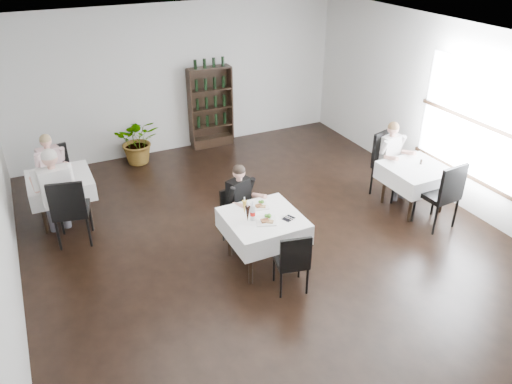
# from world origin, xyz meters

# --- Properties ---
(room_shell) EXTENTS (9.00, 9.00, 9.00)m
(room_shell) POSITION_xyz_m (0.00, 0.00, 1.50)
(room_shell) COLOR black
(room_shell) RESTS_ON ground
(window_right) EXTENTS (0.06, 2.30, 1.85)m
(window_right) POSITION_xyz_m (3.48, 0.00, 1.50)
(window_right) COLOR white
(window_right) RESTS_ON room_shell
(wine_shelf) EXTENTS (0.90, 0.28, 1.75)m
(wine_shelf) POSITION_xyz_m (0.60, 4.31, 0.85)
(wine_shelf) COLOR black
(wine_shelf) RESTS_ON ground
(main_table) EXTENTS (1.03, 1.03, 0.77)m
(main_table) POSITION_xyz_m (-0.30, 0.00, 0.62)
(main_table) COLOR black
(main_table) RESTS_ON ground
(left_table) EXTENTS (0.98, 0.98, 0.77)m
(left_table) POSITION_xyz_m (-2.70, 2.50, 0.62)
(left_table) COLOR black
(left_table) RESTS_ON ground
(right_table) EXTENTS (0.98, 0.98, 0.77)m
(right_table) POSITION_xyz_m (2.70, 0.30, 0.62)
(right_table) COLOR black
(right_table) RESTS_ON ground
(potted_tree) EXTENTS (1.04, 0.96, 0.96)m
(potted_tree) POSITION_xyz_m (-1.05, 4.12, 0.48)
(potted_tree) COLOR #235D20
(potted_tree) RESTS_ON ground
(main_chair_far) EXTENTS (0.48, 0.49, 0.87)m
(main_chair_far) POSITION_xyz_m (-0.41, 0.70, 0.50)
(main_chair_far) COLOR black
(main_chair_far) RESTS_ON ground
(main_chair_near) EXTENTS (0.49, 0.50, 0.90)m
(main_chair_near) POSITION_xyz_m (-0.24, -0.74, 0.52)
(main_chair_near) COLOR black
(main_chair_near) RESTS_ON ground
(left_chair_far) EXTENTS (0.52, 0.53, 0.94)m
(left_chair_far) POSITION_xyz_m (-2.63, 3.33, 0.54)
(left_chair_far) COLOR black
(left_chair_far) RESTS_ON ground
(left_chair_near) EXTENTS (0.60, 0.61, 1.11)m
(left_chair_near) POSITION_xyz_m (-2.66, 1.66, 0.63)
(left_chair_near) COLOR black
(left_chair_near) RESTS_ON ground
(right_chair_far) EXTENTS (0.66, 0.66, 1.16)m
(right_chair_far) POSITION_xyz_m (2.62, 0.92, 0.66)
(right_chair_far) COLOR black
(right_chair_far) RESTS_ON ground
(right_chair_near) EXTENTS (0.55, 0.56, 1.13)m
(right_chair_near) POSITION_xyz_m (2.66, -0.37, 0.65)
(right_chair_near) COLOR black
(right_chair_near) RESTS_ON ground
(diner_main) EXTENTS (0.55, 0.58, 1.27)m
(diner_main) POSITION_xyz_m (-0.33, 0.64, 0.74)
(diner_main) COLOR #3F3F46
(diner_main) RESTS_ON ground
(diner_left_far) EXTENTS (0.53, 0.56, 1.30)m
(diner_left_far) POSITION_xyz_m (-2.75, 3.02, 0.75)
(diner_left_far) COLOR #3F3F46
(diner_left_far) RESTS_ON ground
(diner_left_near) EXTENTS (0.61, 0.62, 1.54)m
(diner_left_near) POSITION_xyz_m (-2.80, 1.90, 0.89)
(diner_left_near) COLOR #3F3F46
(diner_left_near) RESTS_ON ground
(diner_right_far) EXTENTS (0.53, 0.55, 1.34)m
(diner_right_far) POSITION_xyz_m (2.67, 0.89, 0.78)
(diner_right_far) COLOR #3F3F46
(diner_right_far) RESTS_ON ground
(plate_far) EXTENTS (0.27, 0.27, 0.07)m
(plate_far) POSITION_xyz_m (-0.21, 0.27, 0.79)
(plate_far) COLOR white
(plate_far) RESTS_ON main_table
(plate_near) EXTENTS (0.34, 0.34, 0.08)m
(plate_near) POSITION_xyz_m (-0.31, -0.13, 0.79)
(plate_near) COLOR white
(plate_near) RESTS_ON main_table
(pilsner_dark) EXTENTS (0.07, 0.07, 0.30)m
(pilsner_dark) POSITION_xyz_m (-0.55, -0.02, 0.89)
(pilsner_dark) COLOR black
(pilsner_dark) RESTS_ON main_table
(pilsner_lager) EXTENTS (0.06, 0.06, 0.28)m
(pilsner_lager) POSITION_xyz_m (-0.51, 0.16, 0.88)
(pilsner_lager) COLOR gold
(pilsner_lager) RESTS_ON main_table
(coke_bottle) EXTENTS (0.07, 0.07, 0.29)m
(coke_bottle) POSITION_xyz_m (-0.46, -0.01, 0.89)
(coke_bottle) COLOR silver
(coke_bottle) RESTS_ON main_table
(napkin_cutlery) EXTENTS (0.19, 0.17, 0.02)m
(napkin_cutlery) POSITION_xyz_m (-0.01, -0.20, 0.78)
(napkin_cutlery) COLOR black
(napkin_cutlery) RESTS_ON main_table
(pepper_mill) EXTENTS (0.04, 0.04, 0.09)m
(pepper_mill) POSITION_xyz_m (2.83, 0.36, 0.81)
(pepper_mill) COLOR black
(pepper_mill) RESTS_ON right_table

